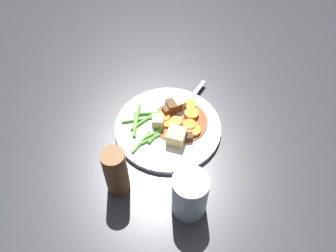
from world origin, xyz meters
TOP-DOWN VIEW (x-y plane):
  - ground_plane at (0.00, 0.00)m, footprint 3.00×3.00m
  - dinner_plate at (0.00, 0.00)m, footprint 0.25×0.25m
  - stew_sauce at (0.03, -0.00)m, footprint 0.13×0.13m
  - carrot_slice_0 at (0.02, -0.00)m, footprint 0.03×0.03m
  - carrot_slice_1 at (0.04, -0.02)m, footprint 0.04×0.04m
  - carrot_slice_2 at (0.07, 0.03)m, footprint 0.05×0.05m
  - carrot_slice_3 at (0.00, 0.02)m, footprint 0.04×0.04m
  - carrot_slice_4 at (0.06, 0.01)m, footprint 0.04×0.04m
  - carrot_slice_5 at (0.00, 0.01)m, footprint 0.04×0.04m
  - carrot_slice_6 at (0.05, -0.04)m, footprint 0.05×0.05m
  - potato_chunk_0 at (-0.02, 0.01)m, footprint 0.04×0.04m
  - potato_chunk_1 at (0.05, 0.04)m, footprint 0.03×0.03m
  - potato_chunk_2 at (-0.00, -0.05)m, footprint 0.06×0.06m
  - meat_chunk_0 at (0.02, -0.04)m, footprint 0.02×0.02m
  - meat_chunk_1 at (0.03, 0.04)m, footprint 0.04×0.03m
  - meat_chunk_2 at (0.01, 0.04)m, footprint 0.02×0.02m
  - meat_chunk_3 at (0.03, -0.05)m, footprint 0.03×0.02m
  - green_bean_0 at (-0.06, 0.04)m, footprint 0.08×0.03m
  - green_bean_1 at (-0.07, 0.03)m, footprint 0.04×0.07m
  - green_bean_2 at (-0.02, 0.05)m, footprint 0.07×0.03m
  - green_bean_3 at (-0.06, 0.05)m, footprint 0.05×0.08m
  - green_bean_4 at (-0.04, -0.01)m, footprint 0.05×0.02m
  - green_bean_5 at (-0.06, -0.02)m, footprint 0.07×0.02m
  - green_bean_6 at (-0.03, -0.01)m, footprint 0.07×0.05m
  - green_bean_7 at (-0.08, -0.02)m, footprint 0.06×0.04m
  - green_bean_8 at (-0.05, 0.03)m, footprint 0.07×0.03m
  - fork at (0.07, 0.04)m, footprint 0.15×0.11m
  - water_glass at (-0.04, -0.20)m, footprint 0.07×0.07m
  - pepper_mill at (-0.16, -0.10)m, footprint 0.05×0.05m

SIDE VIEW (x-z plane):
  - ground_plane at x=0.00m, z-range 0.00..0.00m
  - dinner_plate at x=0.00m, z-range 0.00..0.01m
  - stew_sauce at x=0.03m, z-range 0.01..0.02m
  - fork at x=0.07m, z-range 0.01..0.02m
  - green_bean_0 at x=-0.06m, z-range 0.01..0.02m
  - green_bean_5 at x=-0.06m, z-range 0.01..0.02m
  - green_bean_8 at x=-0.05m, z-range 0.01..0.02m
  - green_bean_6 at x=-0.03m, z-range 0.01..0.02m
  - green_bean_7 at x=-0.08m, z-range 0.01..0.02m
  - green_bean_2 at x=-0.02m, z-range 0.01..0.02m
  - green_bean_1 at x=-0.07m, z-range 0.01..0.02m
  - green_bean_4 at x=-0.04m, z-range 0.01..0.02m
  - green_bean_3 at x=-0.06m, z-range 0.01..0.02m
  - carrot_slice_5 at x=0.00m, z-range 0.01..0.02m
  - carrot_slice_2 at x=0.07m, z-range 0.01..0.02m
  - carrot_slice_0 at x=0.02m, z-range 0.01..0.02m
  - carrot_slice_6 at x=0.05m, z-range 0.01..0.02m
  - carrot_slice_3 at x=0.00m, z-range 0.01..0.02m
  - carrot_slice_4 at x=0.06m, z-range 0.01..0.03m
  - carrot_slice_1 at x=0.04m, z-range 0.01..0.03m
  - meat_chunk_3 at x=0.03m, z-range 0.01..0.03m
  - meat_chunk_0 at x=0.02m, z-range 0.01..0.03m
  - meat_chunk_2 at x=0.01m, z-range 0.01..0.03m
  - meat_chunk_1 at x=0.03m, z-range 0.01..0.04m
  - potato_chunk_0 at x=-0.02m, z-range 0.01..0.04m
  - potato_chunk_1 at x=0.05m, z-range 0.01..0.04m
  - potato_chunk_2 at x=0.00m, z-range 0.01..0.04m
  - water_glass at x=-0.04m, z-range 0.00..0.11m
  - pepper_mill at x=-0.16m, z-range 0.00..0.12m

